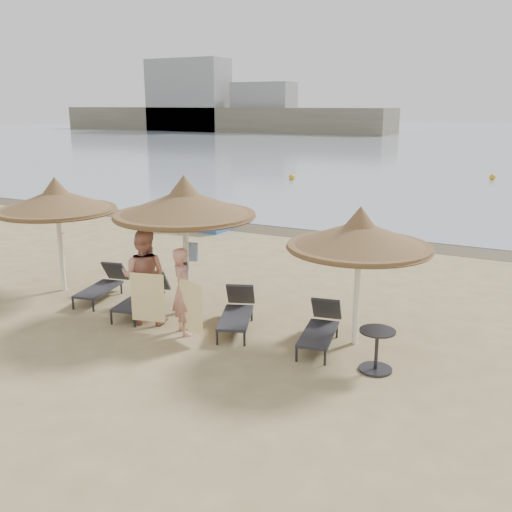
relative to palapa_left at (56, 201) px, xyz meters
The scene contains 21 objects.
ground 4.52m from the palapa_left, ahead, with size 160.00×160.00×0.00m, color tan.
sea 79.59m from the palapa_left, 87.23° to the left, with size 200.00×140.00×0.03m, color gray.
wet_sand_strip 9.93m from the palapa_left, 66.52° to the left, with size 200.00×1.60×0.01m, color brown.
far_shore 80.16m from the palapa_left, 105.37° to the left, with size 150.00×54.80×12.00m.
palapa_left is the anchor object (origin of this frame).
palapa_center 3.67m from the palapa_left, ahead, with size 3.15×3.15×3.12m.
palapa_right 7.63m from the palapa_left, ahead, with size 2.78×2.78×2.76m.
lounger_far_left 2.35m from the palapa_left, ahead, with size 0.91×1.82×0.78m.
lounger_near_left 3.36m from the palapa_left, ahead, with size 0.95×1.93×0.83m.
lounger_near_right 5.49m from the palapa_left, ahead, with size 1.21×1.89×0.81m.
lounger_far_right 7.29m from the palapa_left, ahead, with size 0.88×1.84×0.79m.
side_table 8.59m from the palapa_left, ahead, with size 0.64×0.64×0.77m.
person_left 3.50m from the palapa_left, 14.18° to the right, with size 1.09×0.71×2.38m, color tan.
person_right 4.60m from the palapa_left, 12.59° to the right, with size 0.97×0.63×2.12m, color tan.
towel_left 4.08m from the palapa_left, 18.05° to the right, with size 0.73×0.19×1.04m.
towel_right 5.08m from the palapa_left, 14.58° to the right, with size 0.71×0.28×1.05m.
bag_patterned 3.80m from the palapa_left, ahead, with size 0.34×0.19×0.41m.
bag_dark 3.87m from the palapa_left, ahead, with size 0.22×0.08×0.32m.
pedal_boat 8.22m from the palapa_left, 96.77° to the left, with size 2.37×1.47×1.08m.
buoy_left 22.88m from the palapa_left, 98.84° to the left, with size 0.38×0.38×0.38m, color #D3990F.
buoy_mid 29.35m from the palapa_left, 74.92° to the left, with size 0.37×0.37×0.37m, color #D3990F.
Camera 1 is at (6.80, -9.55, 4.60)m, focal length 40.00 mm.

